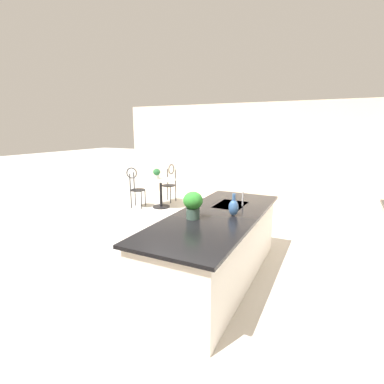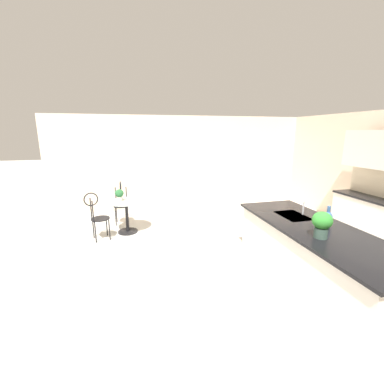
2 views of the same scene
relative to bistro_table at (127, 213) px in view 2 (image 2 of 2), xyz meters
name	(u,v)px [view 2 (image 2 of 2)]	position (x,y,z in m)	size (l,w,h in m)	color
ground_plane	(249,282)	(2.49, 1.80, -0.45)	(40.00, 40.00, 0.00)	beige
wall_left_window	(187,162)	(-1.77, 1.80, 0.90)	(0.12, 7.80, 2.70)	beige
kitchen_island	(313,257)	(2.79, 2.65, 0.02)	(2.80, 1.06, 0.92)	white
bistro_table	(127,213)	(0.00, 0.00, 0.00)	(0.80, 0.80, 0.74)	black
chair_near_window	(121,201)	(-0.68, -0.13, 0.13)	(0.49, 0.39, 1.04)	black
chair_by_island	(97,214)	(0.27, -0.60, 0.13)	(0.47, 0.52, 1.04)	black
sink_faucet	(303,208)	(2.24, 2.83, 0.58)	(0.02, 0.02, 0.22)	#B2B5BA
potted_plant_on_table	(119,194)	(-0.03, -0.14, 0.45)	(0.19, 0.19, 0.27)	beige
potted_plant_counter_near	(322,223)	(3.09, 2.44, 0.67)	(0.24, 0.24, 0.34)	#385147
vase_on_counter	(328,218)	(2.74, 2.85, 0.58)	(0.13, 0.13, 0.29)	#386099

